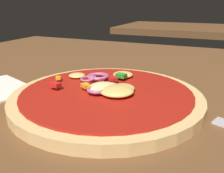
# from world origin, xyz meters

# --- Properties ---
(dining_table) EXTENTS (1.21, 1.07, 0.04)m
(dining_table) POSITION_xyz_m (0.00, 0.00, 0.02)
(dining_table) COLOR brown
(dining_table) RESTS_ON ground
(pizza) EXTENTS (0.29, 0.29, 0.03)m
(pizza) POSITION_xyz_m (0.02, -0.03, 0.05)
(pizza) COLOR tan
(pizza) RESTS_ON dining_table
(background_table) EXTENTS (0.83, 0.55, 0.04)m
(background_table) POSITION_xyz_m (-0.03, 1.29, 0.02)
(background_table) COLOR brown
(background_table) RESTS_ON ground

